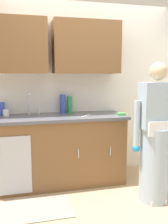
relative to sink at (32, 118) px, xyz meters
The scene contains 13 objects.
ground_plane 1.42m from the sink, 41.10° to the right, with size 9.00×9.00×0.00m, color tan.
kitchen_wall_with_uppers 0.92m from the sink, 23.18° to the left, with size 4.80×0.44×2.70m.
counter_cabinet 0.54m from the sink, ahead, with size 1.90×0.62×0.90m.
countertop 0.26m from the sink, ahead, with size 1.96×0.66×0.04m, color #595960.
sink is the anchor object (origin of this frame).
person_at_sink 1.57m from the sink, 29.12° to the right, with size 0.55×0.34×1.62m.
floor_mat 1.13m from the sink, 91.25° to the right, with size 0.80×0.50×0.01m, color gray.
bottle_dish_liquid 0.59m from the sink, 21.65° to the left, with size 0.08×0.08×0.24m, color #2D8C4C.
bottle_cleaner_spray 0.47m from the sink, 149.93° to the left, with size 0.07×0.07×0.17m, color #334CB2.
bottle_water_tall 0.51m from the sink, 25.99° to the left, with size 0.08×0.08×0.26m, color #334CB2.
cup_by_sink 0.37m from the sink, 158.49° to the left, with size 0.08×0.08×0.08m, color white.
knife_on_counter 0.70m from the sink, ahead, with size 0.24×0.02×0.01m, color silver.
sponge 1.19m from the sink, ahead, with size 0.11×0.07×0.03m, color #4CBF4C.
Camera 1 is at (-0.90, -2.51, 1.49)m, focal length 39.20 mm.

